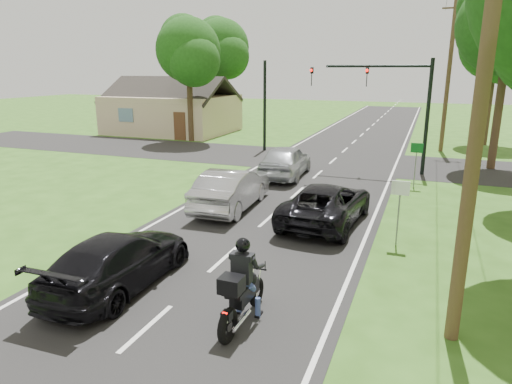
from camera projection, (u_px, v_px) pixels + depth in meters
ground at (224, 259)px, 13.55m from camera, size 140.00×140.00×0.00m
road at (308, 183)px, 22.57m from camera, size 8.00×100.00×0.01m
cross_road at (333, 161)px, 27.98m from camera, size 60.00×7.00×0.01m
motorcycle_rider at (242, 291)px, 9.93m from camera, size 0.66×2.35×2.02m
dark_suv at (326, 203)px, 16.57m from camera, size 2.77×5.40×1.46m
silver_sedan at (231, 189)px, 18.25m from camera, size 1.96×5.01×1.63m
silver_suv at (286, 161)px, 23.63m from camera, size 2.29×5.07×1.69m
dark_car_behind at (119, 260)px, 11.73m from camera, size 2.08×4.89×1.41m
traffic_signal at (392, 95)px, 23.94m from camera, size 6.38×0.44×6.00m
signal_pole_far at (265, 106)px, 30.79m from camera, size 0.20×0.20×6.00m
utility_pole_near at (482, 91)px, 8.29m from camera, size 1.60×0.28×10.00m
utility_pole_far at (449, 75)px, 29.93m from camera, size 1.60×0.28×10.00m
sign_white at (400, 197)px, 14.21m from camera, size 0.55×0.07×2.12m
sign_green at (416, 154)px, 21.35m from camera, size 0.55×0.07×2.12m
tree_row_e at (501, 48)px, 31.75m from camera, size 5.28×5.12×9.61m
tree_left_near at (190, 54)px, 33.71m from camera, size 5.12×4.96×9.22m
tree_left_far at (223, 50)px, 43.23m from camera, size 5.76×5.58×10.14m
house at (173, 112)px, 40.23m from camera, size 10.20×8.00×4.84m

